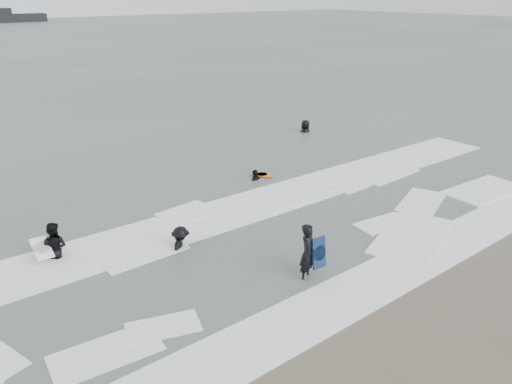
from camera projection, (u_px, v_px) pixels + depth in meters
ground at (357, 276)px, 14.98m from camera, size 320.00×320.00×0.00m
surfer_centre at (307, 279)px, 14.82m from camera, size 0.77×0.66×1.80m
surfer_wading at (56, 258)px, 15.97m from camera, size 1.11×1.08×1.80m
surfer_breaker at (181, 249)px, 16.50m from camera, size 1.18×1.20×1.66m
surfer_right_near at (256, 180)px, 22.50m from camera, size 1.05×0.67×1.66m
surfer_right_far at (305, 133)px, 30.01m from camera, size 1.08×0.88×1.93m
surf_foam at (278, 231)px, 17.70m from camera, size 30.03×9.06×0.09m
bodyboards at (212, 217)px, 17.65m from camera, size 10.97×8.49×1.25m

